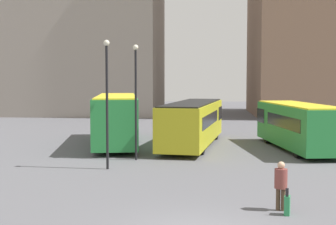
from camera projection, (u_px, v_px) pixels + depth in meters
building_block_left at (83, 25)px, 58.17m from camera, size 19.10×14.20×22.00m
bus_0 at (117, 118)px, 30.35m from camera, size 4.38×10.97×3.20m
bus_1 at (193, 122)px, 29.84m from camera, size 3.95×11.43×2.79m
bus_2 at (298, 125)px, 28.10m from camera, size 3.91×9.76×2.76m
traveler at (281, 181)px, 14.92m from camera, size 0.50×0.50×1.59m
suitcase at (287, 205)px, 14.45m from camera, size 0.24×0.33×0.86m
lamp_post_0 at (107, 94)px, 21.70m from camera, size 0.28×0.28×6.03m
lamp_post_1 at (136, 93)px, 24.25m from camera, size 0.28×0.28×6.00m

